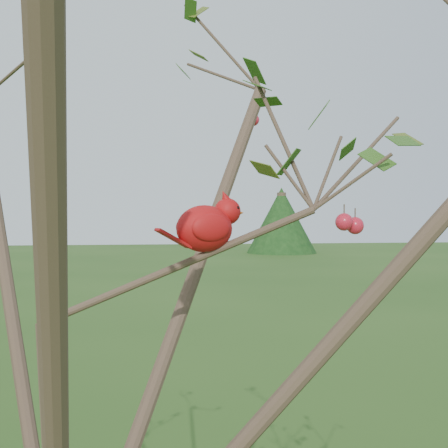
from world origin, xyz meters
name	(u,v)px	position (x,y,z in m)	size (l,w,h in m)	color
crabapple_tree	(71,248)	(0.03, -0.02, 2.12)	(2.35, 2.05, 2.95)	#473226
cardinal	(207,226)	(0.31, 0.07, 2.16)	(0.21, 0.14, 0.15)	red
distant_trees	(84,227)	(-2.70, 25.09, 1.61)	(40.53, 15.27, 3.72)	#473226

